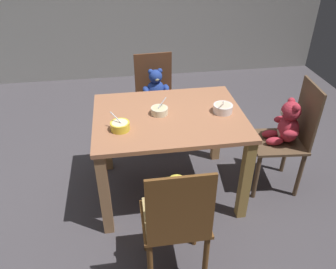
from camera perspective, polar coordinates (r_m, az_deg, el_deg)
name	(u,v)px	position (r m, az deg, el deg)	size (l,w,h in m)	color
ground_plane	(169,190)	(2.97, 0.15, -9.55)	(5.20, 5.20, 0.04)	#454146
dining_table	(169,130)	(2.58, 0.17, 0.74)	(1.13, 0.86, 0.75)	#A36847
teddy_chair_near_front	(176,212)	(2.00, 1.38, -13.11)	(0.41, 0.36, 0.93)	brown
teddy_chair_near_right	(286,130)	(2.84, 19.64, 0.74)	(0.45, 0.42, 0.95)	brown
teddy_chair_far_center	(156,93)	(3.32, -2.09, 7.09)	(0.43, 0.42, 0.90)	#57331E
porridge_bowl_yellow_near_left	(120,126)	(2.34, -8.22, 1.47)	(0.14, 0.14, 0.13)	yellow
porridge_bowl_cream_center	(159,111)	(2.52, -1.47, 4.11)	(0.13, 0.13, 0.12)	beige
porridge_bowl_white_near_right	(223,108)	(2.57, 9.38, 4.47)	(0.15, 0.15, 0.13)	silver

